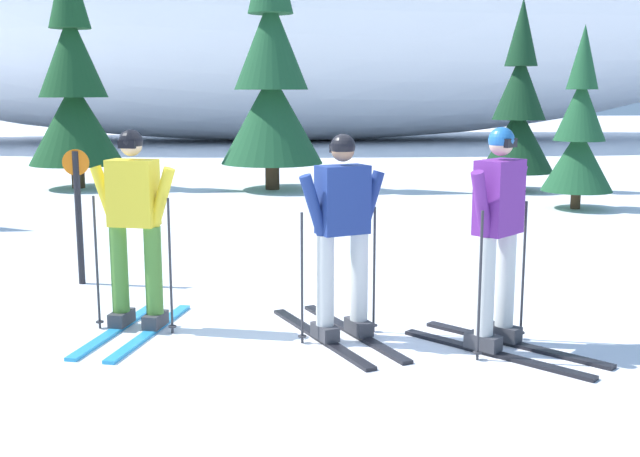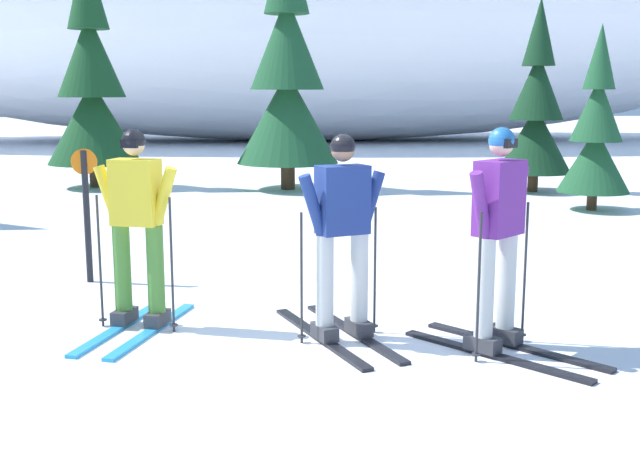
# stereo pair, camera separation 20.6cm
# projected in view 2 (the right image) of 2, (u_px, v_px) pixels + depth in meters

# --- Properties ---
(ground_plane) EXTENTS (120.00, 120.00, 0.00)m
(ground_plane) POSITION_uv_depth(u_px,v_px,m) (297.00, 344.00, 6.43)
(ground_plane) COLOR white
(skier_purple_jacket) EXTENTS (1.43, 1.53, 1.80)m
(skier_purple_jacket) POSITION_uv_depth(u_px,v_px,m) (499.00, 236.00, 6.12)
(skier_purple_jacket) COLOR black
(skier_purple_jacket) RESTS_ON ground
(skier_yellow_jacket) EXTENTS (0.88, 1.67, 1.76)m
(skier_yellow_jacket) POSITION_uv_depth(u_px,v_px,m) (137.00, 226.00, 6.72)
(skier_yellow_jacket) COLOR #2893CC
(skier_yellow_jacket) RESTS_ON ground
(skier_navy_jacket) EXTENTS (1.02, 1.79, 1.74)m
(skier_navy_jacket) POSITION_uv_depth(u_px,v_px,m) (342.00, 235.00, 6.39)
(skier_navy_jacket) COLOR black
(skier_navy_jacket) RESTS_ON ground
(pine_tree_center_left) EXTENTS (2.00, 2.00, 5.18)m
(pine_tree_center_left) POSITION_uv_depth(u_px,v_px,m) (92.00, 87.00, 16.65)
(pine_tree_center_left) COLOR #47301E
(pine_tree_center_left) RESTS_ON ground
(pine_tree_center) EXTENTS (2.17, 2.17, 5.61)m
(pine_tree_center) POSITION_uv_depth(u_px,v_px,m) (287.00, 78.00, 16.25)
(pine_tree_center) COLOR #47301E
(pine_tree_center) RESTS_ON ground
(pine_tree_center_right) EXTENTS (1.53, 1.53, 3.97)m
(pine_tree_center_right) POSITION_uv_depth(u_px,v_px,m) (536.00, 112.00, 15.98)
(pine_tree_center_right) COLOR #47301E
(pine_tree_center_right) RESTS_ON ground
(pine_tree_far_right) EXTENTS (1.25, 1.25, 3.23)m
(pine_tree_far_right) POSITION_uv_depth(u_px,v_px,m) (596.00, 134.00, 13.47)
(pine_tree_far_right) COLOR #47301E
(pine_tree_far_right) RESTS_ON ground
(trail_marker_post) EXTENTS (0.28, 0.07, 1.47)m
(trail_marker_post) POSITION_uv_depth(u_px,v_px,m) (86.00, 207.00, 8.39)
(trail_marker_post) COLOR black
(trail_marker_post) RESTS_ON ground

